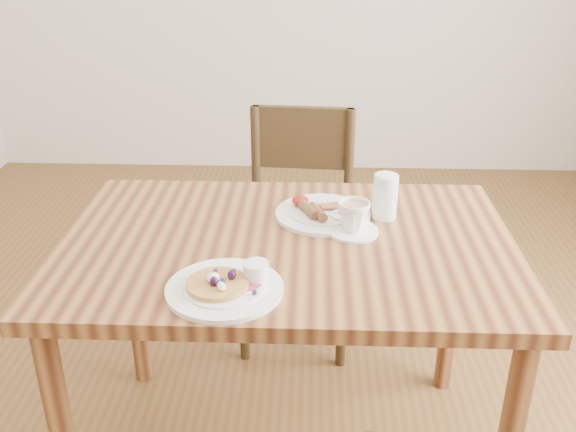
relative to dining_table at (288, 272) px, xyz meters
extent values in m
cube|color=brown|center=(0.00, 0.00, 0.08)|extent=(1.20, 0.80, 0.04)
cylinder|color=brown|center=(0.54, 0.34, -0.30)|extent=(0.06, 0.06, 0.71)
cylinder|color=brown|center=(-0.54, 0.34, -0.30)|extent=(0.06, 0.06, 0.71)
cube|color=#312211|center=(0.01, 0.63, -0.20)|extent=(0.45, 0.45, 0.04)
cylinder|color=#312211|center=(-0.18, 0.47, -0.44)|extent=(0.04, 0.04, 0.43)
cylinder|color=#312211|center=(0.18, 0.44, -0.44)|extent=(0.04, 0.04, 0.43)
cylinder|color=#312211|center=(-0.16, 0.82, -0.44)|extent=(0.04, 0.04, 0.43)
cylinder|color=#312211|center=(0.20, 0.80, -0.44)|extent=(0.04, 0.04, 0.43)
cylinder|color=#312211|center=(0.20, 0.80, 0.01)|extent=(0.04, 0.04, 0.43)
cylinder|color=#312211|center=(-0.16, 0.82, 0.01)|extent=(0.04, 0.04, 0.43)
cube|color=#312211|center=(0.02, 0.82, 0.11)|extent=(0.38, 0.06, 0.24)
cylinder|color=white|center=(-0.14, -0.26, 0.10)|extent=(0.27, 0.27, 0.01)
cylinder|color=white|center=(-0.14, -0.26, 0.11)|extent=(0.19, 0.19, 0.01)
cylinder|color=#B22D59|center=(-0.09, -0.25, 0.12)|extent=(0.07, 0.07, 0.00)
cylinder|color=#C68C47|center=(-0.15, -0.27, 0.12)|extent=(0.14, 0.14, 0.01)
ellipsoid|color=white|center=(-0.16, -0.27, 0.14)|extent=(0.03, 0.03, 0.02)
ellipsoid|color=white|center=(-0.14, -0.30, 0.13)|extent=(0.02, 0.02, 0.01)
cylinder|color=white|center=(-0.07, -0.23, 0.13)|extent=(0.06, 0.06, 0.04)
cylinder|color=#591E07|center=(-0.07, -0.23, 0.15)|extent=(0.05, 0.05, 0.00)
sphere|color=black|center=(-0.12, -0.25, 0.14)|extent=(0.02, 0.02, 0.02)
sphere|color=#1E234C|center=(-0.13, -0.23, 0.13)|extent=(0.01, 0.01, 0.01)
sphere|color=#1E234C|center=(-0.16, -0.22, 0.13)|extent=(0.01, 0.01, 0.01)
sphere|color=#B21938|center=(-0.16, -0.25, 0.13)|extent=(0.02, 0.02, 0.02)
sphere|color=black|center=(-0.15, -0.27, 0.14)|extent=(0.02, 0.02, 0.02)
sphere|color=#1E234C|center=(-0.12, -0.28, 0.13)|extent=(0.01, 0.01, 0.01)
sphere|color=#1E234C|center=(-0.07, -0.31, 0.12)|extent=(0.01, 0.01, 0.01)
sphere|color=#B21938|center=(-0.05, -0.27, 0.12)|extent=(0.01, 0.01, 0.01)
cylinder|color=white|center=(0.09, 0.15, 0.10)|extent=(0.27, 0.27, 0.01)
cylinder|color=white|center=(0.09, 0.15, 0.11)|extent=(0.19, 0.19, 0.01)
cylinder|color=brown|center=(0.05, 0.13, 0.13)|extent=(0.06, 0.10, 0.03)
cylinder|color=brown|center=(0.08, 0.12, 0.13)|extent=(0.06, 0.10, 0.03)
cube|color=maroon|center=(0.10, 0.18, 0.12)|extent=(0.08, 0.04, 0.01)
cube|color=maroon|center=(0.13, 0.17, 0.12)|extent=(0.08, 0.03, 0.01)
cylinder|color=white|center=(0.15, 0.12, 0.12)|extent=(0.07, 0.07, 0.00)
ellipsoid|color=yellow|center=(0.15, 0.12, 0.13)|extent=(0.03, 0.03, 0.01)
ellipsoid|color=#A5190F|center=(0.03, 0.19, 0.13)|extent=(0.05, 0.05, 0.03)
cylinder|color=white|center=(0.17, 0.05, 0.10)|extent=(0.14, 0.14, 0.01)
imported|color=white|center=(0.17, 0.05, 0.15)|extent=(0.12, 0.12, 0.08)
cylinder|color=tan|center=(0.17, 0.05, 0.18)|extent=(0.07, 0.07, 0.00)
cylinder|color=silver|center=(0.27, 0.15, 0.16)|extent=(0.07, 0.07, 0.13)
camera|label=1|loc=(0.06, -1.50, 0.88)|focal=40.00mm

